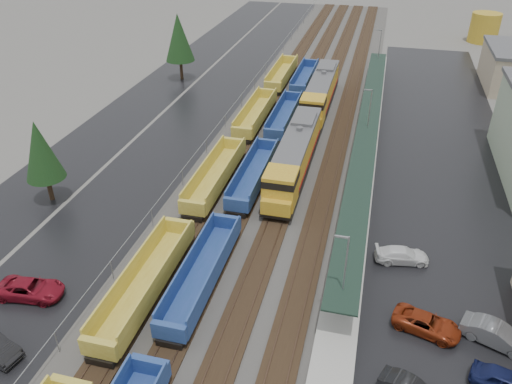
% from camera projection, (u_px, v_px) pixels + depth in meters
% --- Properties ---
extents(ballast_strip, '(20.00, 160.00, 0.08)m').
position_uv_depth(ballast_strip, '(304.00, 113.00, 73.26)').
color(ballast_strip, '#302D2B').
rests_on(ballast_strip, ground).
extents(trackbed, '(14.60, 160.00, 0.22)m').
position_uv_depth(trackbed, '(304.00, 112.00, 73.20)').
color(trackbed, black).
rests_on(trackbed, ground).
extents(west_parking_lot, '(10.00, 160.00, 0.02)m').
position_uv_depth(west_parking_lot, '(207.00, 104.00, 76.42)').
color(west_parking_lot, black).
rests_on(west_parking_lot, ground).
extents(west_road, '(9.00, 160.00, 0.02)m').
position_uv_depth(west_road, '(147.00, 98.00, 78.52)').
color(west_road, black).
rests_on(west_road, ground).
extents(east_commuter_lot, '(16.00, 100.00, 0.02)m').
position_uv_depth(east_commuter_lot, '(443.00, 159.00, 61.02)').
color(east_commuter_lot, black).
rests_on(east_commuter_lot, ground).
extents(station_platform, '(3.00, 80.00, 8.00)m').
position_uv_depth(station_platform, '(365.00, 145.00, 62.64)').
color(station_platform, '#9E9B93').
rests_on(station_platform, ground).
extents(chainlink_fence, '(0.08, 160.04, 2.02)m').
position_uv_depth(chainlink_fence, '(238.00, 101.00, 73.14)').
color(chainlink_fence, gray).
rests_on(chainlink_fence, ground).
extents(tree_west_near, '(3.96, 3.96, 9.00)m').
position_uv_depth(tree_west_near, '(40.00, 150.00, 50.06)').
color(tree_west_near, '#332316').
rests_on(tree_west_near, ground).
extents(tree_west_far, '(4.84, 4.84, 11.00)m').
position_uv_depth(tree_west_far, '(179.00, 37.00, 82.66)').
color(tree_west_far, '#332316').
rests_on(tree_west_far, ground).
extents(locomotive_lead, '(3.23, 21.30, 4.82)m').
position_uv_depth(locomotive_lead, '(294.00, 157.00, 55.89)').
color(locomotive_lead, black).
rests_on(locomotive_lead, ground).
extents(locomotive_trail, '(3.23, 21.30, 4.82)m').
position_uv_depth(locomotive_trail, '(320.00, 93.00, 73.25)').
color(locomotive_trail, black).
rests_on(locomotive_trail, ground).
extents(well_string_yellow, '(2.81, 105.28, 2.49)m').
position_uv_depth(well_string_yellow, '(186.00, 221.00, 47.56)').
color(well_string_yellow, gold).
rests_on(well_string_yellow, ground).
extents(well_string_blue, '(2.65, 99.83, 2.35)m').
position_uv_depth(well_string_blue, '(232.00, 217.00, 48.23)').
color(well_string_blue, navy).
rests_on(well_string_blue, ground).
extents(storage_tank, '(6.02, 6.02, 6.02)m').
position_uv_depth(storage_tank, '(484.00, 28.00, 105.53)').
color(storage_tank, '#B79424').
rests_on(storage_tank, ground).
extents(parked_car_west_c, '(3.08, 5.61, 1.49)m').
position_uv_depth(parked_car_west_c, '(30.00, 289.00, 40.15)').
color(parked_car_west_c, maroon).
rests_on(parked_car_west_c, ground).
extents(parked_car_east_b, '(3.58, 5.42, 1.38)m').
position_uv_depth(parked_car_east_b, '(427.00, 324.00, 37.02)').
color(parked_car_east_b, maroon).
rests_on(parked_car_east_b, ground).
extents(parked_car_east_c, '(2.73, 4.97, 1.36)m').
position_uv_depth(parked_car_east_c, '(402.00, 255.00, 43.95)').
color(parked_car_east_c, white).
rests_on(parked_car_east_c, ground).
extents(parked_car_east_d, '(3.13, 5.01, 1.59)m').
position_uv_depth(parked_car_east_d, '(508.00, 383.00, 32.47)').
color(parked_car_east_d, '#131A48').
rests_on(parked_car_east_d, ground).
extents(parked_car_east_e, '(3.44, 5.26, 1.64)m').
position_uv_depth(parked_car_east_e, '(497.00, 335.00, 35.92)').
color(parked_car_east_e, '#5D5E62').
rests_on(parked_car_east_e, ground).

